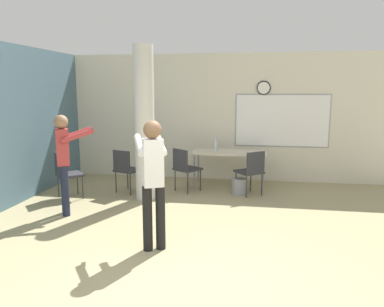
{
  "coord_description": "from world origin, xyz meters",
  "views": [
    {
      "loc": [
        0.65,
        -3.32,
        2.02
      ],
      "look_at": [
        -0.27,
        2.36,
        1.03
      ],
      "focal_mm": 35.0,
      "sensor_mm": 36.0,
      "label": 1
    }
  ],
  "objects_px": {
    "person_watching_back": "(65,157)",
    "chair_table_right": "(251,169)",
    "chair_table_left": "(185,167)",
    "chair_by_left_wall": "(66,172)",
    "bottle_on_table": "(215,146)",
    "chair_near_pillar": "(126,168)",
    "folding_table": "(229,154)",
    "person_playing_front": "(153,175)"
  },
  "relations": [
    {
      "from": "chair_near_pillar",
      "to": "person_playing_front",
      "type": "bearing_deg",
      "value": -63.76
    },
    {
      "from": "folding_table",
      "to": "chair_table_left",
      "type": "distance_m",
      "value": 1.04
    },
    {
      "from": "folding_table",
      "to": "chair_table_left",
      "type": "xyz_separation_m",
      "value": [
        -0.84,
        -0.59,
        -0.17
      ]
    },
    {
      "from": "bottle_on_table",
      "to": "chair_near_pillar",
      "type": "relative_size",
      "value": 0.34
    },
    {
      "from": "folding_table",
      "to": "chair_by_left_wall",
      "type": "distance_m",
      "value": 3.27
    },
    {
      "from": "chair_near_pillar",
      "to": "chair_table_right",
      "type": "relative_size",
      "value": 1.0
    },
    {
      "from": "chair_near_pillar",
      "to": "person_playing_front",
      "type": "relative_size",
      "value": 0.53
    },
    {
      "from": "chair_near_pillar",
      "to": "chair_table_left",
      "type": "xyz_separation_m",
      "value": [
        1.12,
        0.29,
        0.0
      ]
    },
    {
      "from": "bottle_on_table",
      "to": "chair_table_left",
      "type": "xyz_separation_m",
      "value": [
        -0.54,
        -0.59,
        -0.34
      ]
    },
    {
      "from": "chair_table_right",
      "to": "bottle_on_table",
      "type": "bearing_deg",
      "value": 139.43
    },
    {
      "from": "bottle_on_table",
      "to": "chair_table_left",
      "type": "bearing_deg",
      "value": -132.39
    },
    {
      "from": "person_watching_back",
      "to": "person_playing_front",
      "type": "xyz_separation_m",
      "value": [
        1.75,
        -1.09,
        0.02
      ]
    },
    {
      "from": "chair_table_right",
      "to": "chair_table_left",
      "type": "bearing_deg",
      "value": 177.3
    },
    {
      "from": "chair_table_right",
      "to": "chair_by_left_wall",
      "type": "distance_m",
      "value": 3.49
    },
    {
      "from": "chair_near_pillar",
      "to": "person_playing_front",
      "type": "distance_m",
      "value": 2.78
    },
    {
      "from": "bottle_on_table",
      "to": "person_watching_back",
      "type": "xyz_separation_m",
      "value": [
        -2.2,
        -2.25,
        0.11
      ]
    },
    {
      "from": "bottle_on_table",
      "to": "chair_near_pillar",
      "type": "height_order",
      "value": "bottle_on_table"
    },
    {
      "from": "person_watching_back",
      "to": "chair_table_right",
      "type": "bearing_deg",
      "value": 28.4
    },
    {
      "from": "person_watching_back",
      "to": "person_playing_front",
      "type": "height_order",
      "value": "person_playing_front"
    },
    {
      "from": "person_watching_back",
      "to": "person_playing_front",
      "type": "bearing_deg",
      "value": -31.79
    },
    {
      "from": "bottle_on_table",
      "to": "person_playing_front",
      "type": "distance_m",
      "value": 3.37
    },
    {
      "from": "chair_table_left",
      "to": "chair_by_left_wall",
      "type": "bearing_deg",
      "value": -158.52
    },
    {
      "from": "person_playing_front",
      "to": "chair_table_right",
      "type": "bearing_deg",
      "value": 65.79
    },
    {
      "from": "chair_table_right",
      "to": "person_watching_back",
      "type": "xyz_separation_m",
      "value": [
        -2.96,
        -1.6,
        0.45
      ]
    },
    {
      "from": "chair_near_pillar",
      "to": "folding_table",
      "type": "bearing_deg",
      "value": 24.26
    },
    {
      "from": "folding_table",
      "to": "chair_table_right",
      "type": "xyz_separation_m",
      "value": [
        0.46,
        -0.66,
        -0.17
      ]
    },
    {
      "from": "folding_table",
      "to": "chair_by_left_wall",
      "type": "relative_size",
      "value": 1.74
    },
    {
      "from": "chair_by_left_wall",
      "to": "chair_table_left",
      "type": "xyz_separation_m",
      "value": [
        2.11,
        0.83,
        0.0
      ]
    },
    {
      "from": "person_playing_front",
      "to": "chair_by_left_wall",
      "type": "bearing_deg",
      "value": 138.91
    },
    {
      "from": "person_playing_front",
      "to": "bottle_on_table",
      "type": "bearing_deg",
      "value": 82.37
    },
    {
      "from": "chair_near_pillar",
      "to": "chair_by_left_wall",
      "type": "xyz_separation_m",
      "value": [
        -0.99,
        -0.54,
        0.0
      ]
    },
    {
      "from": "folding_table",
      "to": "person_playing_front",
      "type": "height_order",
      "value": "person_playing_front"
    },
    {
      "from": "folding_table",
      "to": "chair_by_left_wall",
      "type": "xyz_separation_m",
      "value": [
        -2.94,
        -1.42,
        -0.17
      ]
    },
    {
      "from": "chair_by_left_wall",
      "to": "person_playing_front",
      "type": "distance_m",
      "value": 2.95
    },
    {
      "from": "bottle_on_table",
      "to": "chair_table_left",
      "type": "relative_size",
      "value": 0.34
    },
    {
      "from": "chair_table_right",
      "to": "chair_table_left",
      "type": "distance_m",
      "value": 1.3
    },
    {
      "from": "bottle_on_table",
      "to": "chair_table_right",
      "type": "height_order",
      "value": "bottle_on_table"
    },
    {
      "from": "folding_table",
      "to": "chair_near_pillar",
      "type": "distance_m",
      "value": 2.15
    },
    {
      "from": "chair_table_right",
      "to": "person_playing_front",
      "type": "height_order",
      "value": "person_playing_front"
    },
    {
      "from": "bottle_on_table",
      "to": "person_watching_back",
      "type": "relative_size",
      "value": 0.18
    },
    {
      "from": "person_playing_front",
      "to": "person_watching_back",
      "type": "bearing_deg",
      "value": 148.21
    },
    {
      "from": "chair_table_right",
      "to": "chair_by_left_wall",
      "type": "height_order",
      "value": "same"
    }
  ]
}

